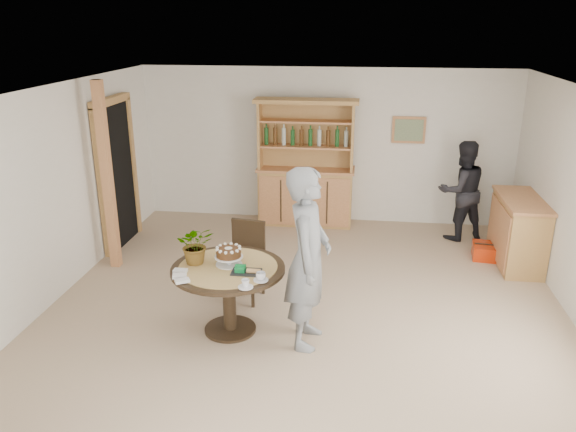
# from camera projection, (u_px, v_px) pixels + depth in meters

# --- Properties ---
(ground) EXTENTS (7.00, 7.00, 0.00)m
(ground) POSITION_uv_depth(u_px,v_px,m) (302.00, 323.00, 6.27)
(ground) COLOR #C7AB88
(ground) RESTS_ON ground
(room_shell) EXTENTS (6.04, 7.04, 2.52)m
(room_shell) POSITION_uv_depth(u_px,v_px,m) (304.00, 172.00, 5.69)
(room_shell) COLOR white
(room_shell) RESTS_ON ground
(doorway) EXTENTS (0.13, 1.10, 2.18)m
(doorway) POSITION_uv_depth(u_px,v_px,m) (117.00, 172.00, 8.13)
(doorway) COLOR black
(doorway) RESTS_ON ground
(pine_post) EXTENTS (0.12, 0.12, 2.50)m
(pine_post) POSITION_uv_depth(u_px,v_px,m) (107.00, 178.00, 7.30)
(pine_post) COLOR tan
(pine_post) RESTS_ON ground
(hutch) EXTENTS (1.62, 0.54, 2.04)m
(hutch) POSITION_uv_depth(u_px,v_px,m) (306.00, 183.00, 9.10)
(hutch) COLOR tan
(hutch) RESTS_ON ground
(sideboard) EXTENTS (0.54, 1.26, 0.94)m
(sideboard) POSITION_uv_depth(u_px,v_px,m) (518.00, 231.00, 7.64)
(sideboard) COLOR tan
(sideboard) RESTS_ON ground
(dining_table) EXTENTS (1.20, 1.20, 0.76)m
(dining_table) POSITION_uv_depth(u_px,v_px,m) (228.00, 280.00, 5.92)
(dining_table) COLOR black
(dining_table) RESTS_ON ground
(dining_chair) EXTENTS (0.48, 0.48, 0.95)m
(dining_chair) POSITION_uv_depth(u_px,v_px,m) (246.00, 255.00, 6.71)
(dining_chair) COLOR black
(dining_chair) RESTS_ON ground
(birthday_cake) EXTENTS (0.30, 0.30, 0.20)m
(birthday_cake) POSITION_uv_depth(u_px,v_px,m) (229.00, 254.00, 5.87)
(birthday_cake) COLOR white
(birthday_cake) RESTS_ON dining_table
(flower_vase) EXTENTS (0.47, 0.44, 0.42)m
(flower_vase) POSITION_uv_depth(u_px,v_px,m) (196.00, 244.00, 5.88)
(flower_vase) COLOR #3F7233
(flower_vase) RESTS_ON dining_table
(gift_tray) EXTENTS (0.30, 0.20, 0.08)m
(gift_tray) POSITION_uv_depth(u_px,v_px,m) (246.00, 270.00, 5.71)
(gift_tray) COLOR black
(gift_tray) RESTS_ON dining_table
(coffee_cup_a) EXTENTS (0.15, 0.15, 0.09)m
(coffee_cup_a) POSITION_uv_depth(u_px,v_px,m) (261.00, 277.00, 5.54)
(coffee_cup_a) COLOR silver
(coffee_cup_a) RESTS_ON dining_table
(coffee_cup_b) EXTENTS (0.15, 0.15, 0.08)m
(coffee_cup_b) POSITION_uv_depth(u_px,v_px,m) (245.00, 284.00, 5.40)
(coffee_cup_b) COLOR silver
(coffee_cup_b) RESTS_ON dining_table
(napkins) EXTENTS (0.24, 0.33, 0.03)m
(napkins) POSITION_uv_depth(u_px,v_px,m) (181.00, 276.00, 5.62)
(napkins) COLOR white
(napkins) RESTS_ON dining_table
(teen_boy) EXTENTS (0.50, 0.72, 1.89)m
(teen_boy) POSITION_uv_depth(u_px,v_px,m) (308.00, 258.00, 5.60)
(teen_boy) COLOR slate
(teen_boy) RESTS_ON ground
(adult_person) EXTENTS (0.89, 0.80, 1.53)m
(adult_person) POSITION_uv_depth(u_px,v_px,m) (462.00, 191.00, 8.44)
(adult_person) COLOR black
(adult_person) RESTS_ON ground
(red_suitcase) EXTENTS (0.64, 0.46, 0.21)m
(red_suitcase) POSITION_uv_depth(u_px,v_px,m) (495.00, 252.00, 7.90)
(red_suitcase) COLOR red
(red_suitcase) RESTS_ON ground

